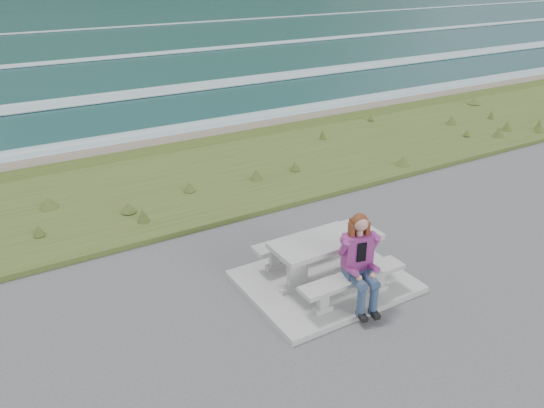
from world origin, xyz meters
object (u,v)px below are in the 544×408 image
at_px(bench_seaward, 301,242).
at_px(seated_woman, 361,274).
at_px(bench_landward, 353,281).
at_px(picnic_table, 326,248).

height_order(bench_seaward, seated_woman, seated_woman).
relative_size(bench_landward, seated_woman, 1.24).
bearing_deg(picnic_table, seated_woman, -88.10).
height_order(bench_landward, seated_woman, seated_woman).
xyz_separation_m(bench_seaward, seated_woman, (0.03, -1.53, 0.19)).
relative_size(bench_seaward, seated_woman, 1.24).
bearing_deg(seated_woman, bench_seaward, 104.66).
distance_m(picnic_table, bench_landward, 0.74).
bearing_deg(picnic_table, bench_landward, -90.00).
xyz_separation_m(picnic_table, bench_landward, (0.00, -0.70, -0.23)).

